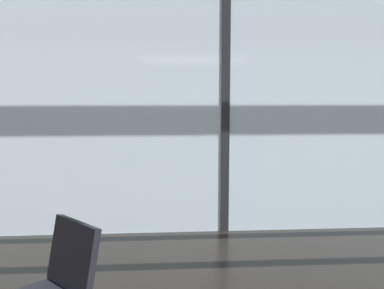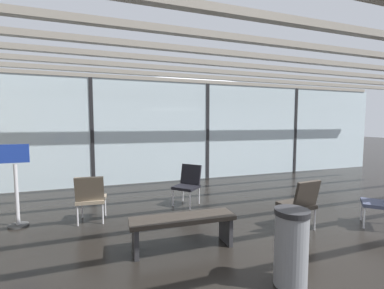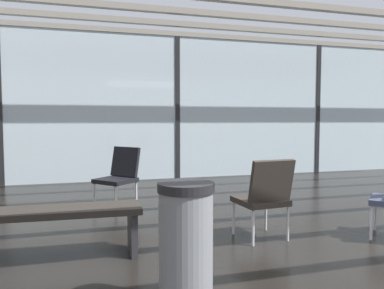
{
  "view_description": "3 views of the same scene",
  "coord_description": "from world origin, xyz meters",
  "px_view_note": "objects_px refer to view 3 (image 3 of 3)",
  "views": [
    {
      "loc": [
        -0.75,
        0.17,
        1.71
      ],
      "look_at": [
        -0.36,
        5.75,
        1.02
      ],
      "focal_mm": 38.84,
      "sensor_mm": 36.0,
      "label": 1
    },
    {
      "loc": [
        -3.21,
        -2.59,
        1.8
      ],
      "look_at": [
        -0.63,
        4.9,
        1.15
      ],
      "focal_mm": 24.17,
      "sensor_mm": 36.0,
      "label": 2
    },
    {
      "loc": [
        -1.9,
        -2.68,
        1.27
      ],
      "look_at": [
        0.05,
        4.19,
        0.8
      ],
      "focal_mm": 34.71,
      "sensor_mm": 36.0,
      "label": 3
    }
  ],
  "objects_px": {
    "parked_airplane": "(177,96)",
    "trash_bin": "(186,246)",
    "lounge_chair_0": "(120,173)",
    "lounge_chair_3": "(265,194)",
    "waiting_bench": "(58,220)"
  },
  "relations": [
    {
      "from": "parked_airplane",
      "to": "trash_bin",
      "type": "bearing_deg",
      "value": -103.23
    },
    {
      "from": "lounge_chair_0",
      "to": "trash_bin",
      "type": "xyz_separation_m",
      "value": [
        0.17,
        -3.13,
        -0.06
      ]
    },
    {
      "from": "lounge_chair_0",
      "to": "trash_bin",
      "type": "height_order",
      "value": "lounge_chair_0"
    },
    {
      "from": "lounge_chair_0",
      "to": "lounge_chair_3",
      "type": "distance_m",
      "value": 2.37
    },
    {
      "from": "lounge_chair_0",
      "to": "lounge_chair_3",
      "type": "xyz_separation_m",
      "value": [
        1.34,
        -1.96,
        0.0
      ]
    },
    {
      "from": "lounge_chair_3",
      "to": "trash_bin",
      "type": "height_order",
      "value": "lounge_chair_3"
    },
    {
      "from": "parked_airplane",
      "to": "lounge_chair_0",
      "type": "relative_size",
      "value": 16.73
    },
    {
      "from": "lounge_chair_3",
      "to": "trash_bin",
      "type": "xyz_separation_m",
      "value": [
        -1.17,
        -1.17,
        -0.06
      ]
    },
    {
      "from": "parked_airplane",
      "to": "trash_bin",
      "type": "relative_size",
      "value": 16.93
    },
    {
      "from": "waiting_bench",
      "to": "trash_bin",
      "type": "bearing_deg",
      "value": 129.05
    },
    {
      "from": "trash_bin",
      "to": "lounge_chair_0",
      "type": "bearing_deg",
      "value": 93.15
    },
    {
      "from": "lounge_chair_0",
      "to": "lounge_chair_3",
      "type": "height_order",
      "value": "same"
    },
    {
      "from": "parked_airplane",
      "to": "lounge_chair_0",
      "type": "bearing_deg",
      "value": -108.79
    },
    {
      "from": "lounge_chair_0",
      "to": "lounge_chair_3",
      "type": "relative_size",
      "value": 1.0
    },
    {
      "from": "lounge_chair_3",
      "to": "waiting_bench",
      "type": "relative_size",
      "value": 0.57
    }
  ]
}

